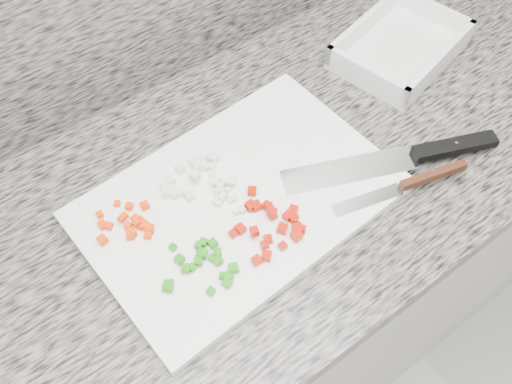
# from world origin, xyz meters

# --- Properties ---
(cabinet) EXTENTS (3.92, 0.62, 0.86)m
(cabinet) POSITION_xyz_m (0.00, 1.44, 0.43)
(cabinet) COLOR white
(cabinet) RESTS_ON ground
(countertop) EXTENTS (3.96, 0.64, 0.04)m
(countertop) POSITION_xyz_m (0.00, 1.44, 0.88)
(countertop) COLOR slate
(countertop) RESTS_ON cabinet
(cutting_board) EXTENTS (0.52, 0.36, 0.02)m
(cutting_board) POSITION_xyz_m (-0.00, 1.41, 0.91)
(cutting_board) COLOR white
(cutting_board) RESTS_ON countertop
(carrot_pile) EXTENTS (0.10, 0.10, 0.02)m
(carrot_pile) POSITION_xyz_m (-0.17, 1.47, 0.92)
(carrot_pile) COLOR #F93C05
(carrot_pile) RESTS_ON cutting_board
(onion_pile) EXTENTS (0.12, 0.10, 0.02)m
(onion_pile) POSITION_xyz_m (-0.04, 1.48, 0.92)
(onion_pile) COLOR silver
(onion_pile) RESTS_ON cutting_board
(green_pepper_pile) EXTENTS (0.11, 0.11, 0.01)m
(green_pepper_pile) POSITION_xyz_m (-0.12, 1.34, 0.92)
(green_pepper_pile) COLOR #1E800B
(green_pepper_pile) RESTS_ON cutting_board
(red_pepper_pile) EXTENTS (0.12, 0.13, 0.02)m
(red_pepper_pile) POSITION_xyz_m (0.01, 1.34, 0.92)
(red_pepper_pile) COLOR #B71302
(red_pepper_pile) RESTS_ON cutting_board
(garlic_pile) EXTENTS (0.05, 0.07, 0.01)m
(garlic_pile) POSITION_xyz_m (-0.02, 1.42, 0.92)
(garlic_pile) COLOR beige
(garlic_pile) RESTS_ON cutting_board
(chef_knife) EXTENTS (0.37, 0.19, 0.02)m
(chef_knife) POSITION_xyz_m (0.30, 1.30, 0.92)
(chef_knife) COLOR silver
(chef_knife) RESTS_ON cutting_board
(paring_knife) EXTENTS (0.24, 0.08, 0.02)m
(paring_knife) POSITION_xyz_m (0.25, 1.26, 0.92)
(paring_knife) COLOR silver
(paring_knife) RESTS_ON cutting_board
(tray) EXTENTS (0.29, 0.24, 0.05)m
(tray) POSITION_xyz_m (0.46, 1.51, 0.92)
(tray) COLOR white
(tray) RESTS_ON countertop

